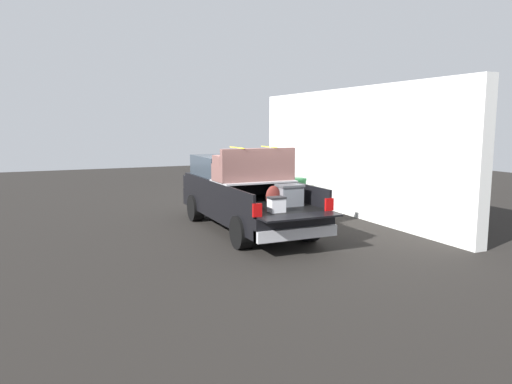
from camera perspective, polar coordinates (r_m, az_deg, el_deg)
ground_plane at (r=12.89m, az=-1.10°, el=-4.50°), size 40.00×40.00×0.00m
pickup_truck at (r=13.06m, az=-1.74°, el=-0.05°), size 6.05×2.06×2.23m
building_facade at (r=15.38m, az=10.70°, el=4.72°), size 10.42×0.36×3.89m
trash_can at (r=16.42m, az=4.95°, el=-0.05°), size 0.60×0.60×0.98m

